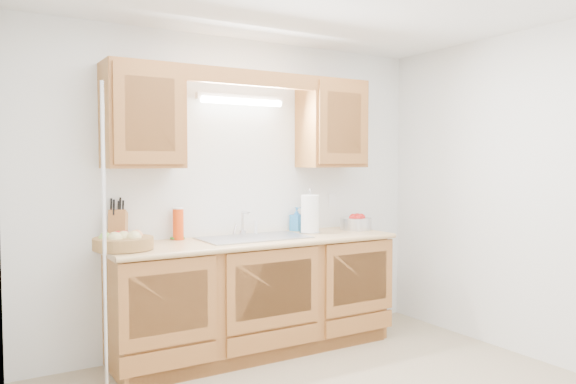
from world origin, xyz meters
TOP-DOWN VIEW (x-y plane):
  - room at (0.00, 0.00)m, footprint 3.52×3.50m
  - base_cabinets at (0.00, 1.20)m, footprint 2.20×0.60m
  - countertop at (0.00, 1.19)m, footprint 2.30×0.63m
  - upper_cabinet_left at (-0.83, 1.33)m, footprint 0.55×0.33m
  - upper_cabinet_right at (0.83, 1.33)m, footprint 0.55×0.33m
  - valance at (0.00, 1.19)m, footprint 2.20×0.05m
  - fluorescent_fixture at (0.00, 1.42)m, footprint 0.76×0.08m
  - sink at (0.00, 1.21)m, footprint 0.84×0.46m
  - wire_shelf_pole at (-1.20, 0.94)m, footprint 0.03×0.03m
  - outlet_plate at (0.95, 1.49)m, footprint 0.08×0.01m
  - fruit_basket at (-1.03, 1.14)m, footprint 0.48×0.48m
  - knife_block at (-1.00, 1.41)m, footprint 0.19×0.23m
  - orange_canister at (-0.54, 1.42)m, footprint 0.09×0.09m
  - soap_bottle at (0.54, 1.44)m, footprint 0.12×0.12m
  - sponge at (-0.54, 1.44)m, footprint 0.10×0.07m
  - paper_towel at (0.54, 1.23)m, footprint 0.18×0.18m
  - apple_bowl at (1.03, 1.24)m, footprint 0.28×0.28m

SIDE VIEW (x-z plane):
  - base_cabinets at x=0.00m, z-range 0.01..0.87m
  - sink at x=0.00m, z-range 0.65..1.01m
  - countertop at x=0.00m, z-range 0.86..0.90m
  - sponge at x=-0.54m, z-range 0.90..0.92m
  - fruit_basket at x=-1.03m, z-range 0.89..1.02m
  - apple_bowl at x=1.03m, z-range 0.89..1.03m
  - wire_shelf_pole at x=-1.20m, z-range 0.00..2.00m
  - soap_bottle at x=0.54m, z-range 0.90..1.11m
  - orange_canister at x=-0.54m, z-range 0.90..1.15m
  - knife_block at x=-1.00m, z-range 0.85..1.20m
  - paper_towel at x=0.54m, z-range 0.87..1.25m
  - outlet_plate at x=0.95m, z-range 1.09..1.21m
  - room at x=0.00m, z-range 0.00..2.50m
  - upper_cabinet_left at x=-0.83m, z-range 1.45..2.20m
  - upper_cabinet_right at x=0.83m, z-range 1.45..2.20m
  - fluorescent_fixture at x=0.00m, z-range 1.96..2.04m
  - valance at x=0.00m, z-range 2.08..2.20m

